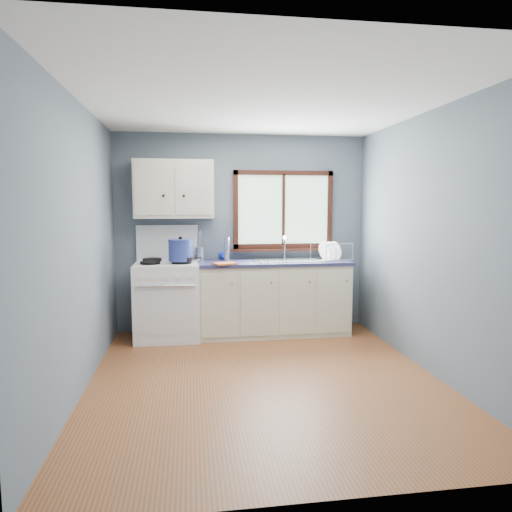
{
  "coord_description": "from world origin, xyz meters",
  "views": [
    {
      "loc": [
        -0.67,
        -4.04,
        1.6
      ],
      "look_at": [
        0.05,
        0.9,
        1.05
      ],
      "focal_mm": 32.0,
      "sensor_mm": 36.0,
      "label": 1
    }
  ],
  "objects": [
    {
      "name": "skillet",
      "position": [
        -0.75,
        1.31,
        0.98
      ],
      "size": [
        0.37,
        0.3,
        0.05
      ],
      "rotation": [
        0.0,
        0.0,
        0.4
      ],
      "color": "black",
      "rests_on": "gas_range"
    },
    {
      "name": "wall_front",
      "position": [
        0.0,
        -1.81,
        1.25
      ],
      "size": [
        3.2,
        0.02,
        2.5
      ],
      "primitive_type": "cube",
      "color": "slate",
      "rests_on": "ground"
    },
    {
      "name": "dish_towel",
      "position": [
        -0.27,
        1.24,
        0.93
      ],
      "size": [
        0.3,
        0.26,
        0.02
      ],
      "primitive_type": "cube",
      "rotation": [
        0.0,
        0.0,
        0.39
      ],
      "color": "#D3652C",
      "rests_on": "countertop"
    },
    {
      "name": "base_cabinets",
      "position": [
        0.36,
        1.49,
        0.41
      ],
      "size": [
        1.85,
        0.6,
        0.88
      ],
      "color": "beige",
      "rests_on": "floor"
    },
    {
      "name": "gas_range",
      "position": [
        -0.95,
        1.47,
        0.49
      ],
      "size": [
        0.76,
        0.69,
        1.36
      ],
      "color": "white",
      "rests_on": "floor"
    },
    {
      "name": "wall_left",
      "position": [
        -1.61,
        0.0,
        1.25
      ],
      "size": [
        0.02,
        3.6,
        2.5
      ],
      "primitive_type": "cube",
      "color": "slate",
      "rests_on": "ground"
    },
    {
      "name": "dish_rack",
      "position": [
        1.1,
        1.52,
        0.98
      ],
      "size": [
        0.54,
        0.48,
        0.23
      ],
      "rotation": [
        0.0,
        0.0,
        0.39
      ],
      "color": "silver",
      "rests_on": "countertop"
    },
    {
      "name": "upper_cabinets",
      "position": [
        -0.85,
        1.63,
        1.8
      ],
      "size": [
        0.95,
        0.35,
        0.7
      ],
      "color": "beige",
      "rests_on": "wall_back"
    },
    {
      "name": "utensil_crock",
      "position": [
        -0.55,
        1.67,
        1.01
      ],
      "size": [
        0.14,
        0.14,
        0.43
      ],
      "rotation": [
        0.0,
        0.0,
        0.0
      ],
      "color": "silver",
      "rests_on": "countertop"
    },
    {
      "name": "soap_bottle",
      "position": [
        -0.23,
        1.71,
        1.06
      ],
      "size": [
        0.13,
        0.13,
        0.27
      ],
      "primitive_type": "imported",
      "rotation": [
        0.0,
        0.0,
        0.33
      ],
      "color": "#1C35D0",
      "rests_on": "countertop"
    },
    {
      "name": "wall_right",
      "position": [
        1.61,
        0.0,
        1.25
      ],
      "size": [
        0.02,
        3.6,
        2.5
      ],
      "primitive_type": "cube",
      "color": "slate",
      "rests_on": "ground"
    },
    {
      "name": "stockpot",
      "position": [
        -0.78,
        1.33,
        1.09
      ],
      "size": [
        0.35,
        0.35,
        0.29
      ],
      "rotation": [
        0.0,
        0.0,
        0.24
      ],
      "color": "navy",
      "rests_on": "gas_range"
    },
    {
      "name": "window",
      "position": [
        0.54,
        1.77,
        1.48
      ],
      "size": [
        1.36,
        0.1,
        1.03
      ],
      "color": "#9EC6A8",
      "rests_on": "wall_back"
    },
    {
      "name": "wall_back",
      "position": [
        0.0,
        1.81,
        1.25
      ],
      "size": [
        3.2,
        0.02,
        2.5
      ],
      "primitive_type": "cube",
      "color": "slate",
      "rests_on": "ground"
    },
    {
      "name": "floor",
      "position": [
        0.0,
        0.0,
        -0.01
      ],
      "size": [
        3.2,
        3.6,
        0.02
      ],
      "primitive_type": "cube",
      "color": "brown",
      "rests_on": "ground"
    },
    {
      "name": "sink",
      "position": [
        0.54,
        1.49,
        0.86
      ],
      "size": [
        0.84,
        0.46,
        0.44
      ],
      "color": "silver",
      "rests_on": "countertop"
    },
    {
      "name": "ceiling",
      "position": [
        0.0,
        0.0,
        2.51
      ],
      "size": [
        3.2,
        3.6,
        0.02
      ],
      "primitive_type": "cube",
      "color": "white",
      "rests_on": "wall_back"
    },
    {
      "name": "thermos",
      "position": [
        -0.22,
        1.61,
        1.07
      ],
      "size": [
        0.08,
        0.08,
        0.29
      ],
      "primitive_type": "cylinder",
      "rotation": [
        0.0,
        0.0,
        0.27
      ],
      "color": "silver",
      "rests_on": "countertop"
    },
    {
      "name": "countertop",
      "position": [
        0.36,
        1.49,
        0.9
      ],
      "size": [
        1.89,
        0.64,
        0.04
      ],
      "primitive_type": "cube",
      "color": "#222444",
      "rests_on": "base_cabinets"
    }
  ]
}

